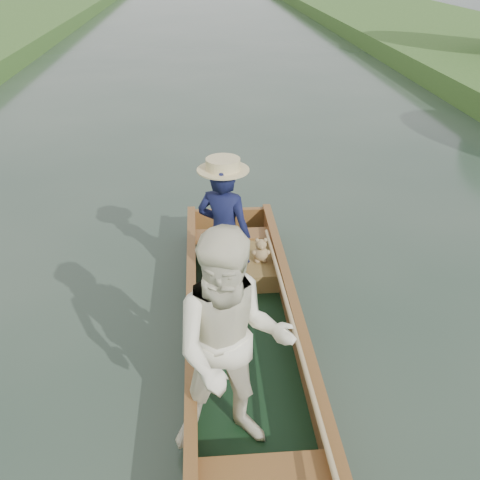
{
  "coord_description": "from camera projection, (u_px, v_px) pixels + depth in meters",
  "views": [
    {
      "loc": [
        -0.37,
        -4.05,
        3.53
      ],
      "look_at": [
        0.0,
        0.6,
        0.95
      ],
      "focal_mm": 40.0,
      "sensor_mm": 36.0,
      "label": 1
    }
  ],
  "objects": [
    {
      "name": "ground",
      "position": [
        245.0,
        354.0,
        5.27
      ],
      "size": [
        120.0,
        120.0,
        0.0
      ],
      "primitive_type": "plane",
      "color": "#283D30",
      "rests_on": "ground"
    },
    {
      "name": "punt",
      "position": [
        236.0,
        317.0,
        4.68
      ],
      "size": [
        1.21,
        5.0,
        1.95
      ],
      "color": "black",
      "rests_on": "ground"
    }
  ]
}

